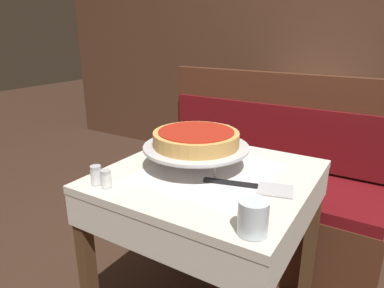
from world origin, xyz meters
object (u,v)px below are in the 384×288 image
object	(u,v)px
napkin_holder	(217,134)
salt_shaker	(96,175)
pizza_server	(253,186)
deep_dish_pizza	(196,138)
dining_table_front	(209,196)
condiment_caddy	(296,95)
booth_bench	(257,199)
pizza_pan_stand	(196,148)
pepper_shaker	(106,179)
dining_table_rear	(302,116)
water_glass_near	(253,217)

from	to	relation	value
napkin_holder	salt_shaker	bearing A→B (deg)	-103.23
pizza_server	salt_shaker	bearing A→B (deg)	-151.55
deep_dish_pizza	salt_shaker	distance (m)	0.39
dining_table_front	napkin_holder	distance (m)	0.39
deep_dish_pizza	condiment_caddy	size ratio (longest dim) A/B	1.85
dining_table_front	booth_bench	size ratio (longest dim) A/B	0.56
pizza_server	pizza_pan_stand	bearing A→B (deg)	167.91
dining_table_front	pizza_pan_stand	bearing A→B (deg)	168.04
pizza_server	salt_shaker	size ratio (longest dim) A/B	4.68
booth_bench	pizza_pan_stand	world-z (taller)	booth_bench
pizza_server	pepper_shaker	xyz separation A→B (m)	(-0.43, -0.26, 0.03)
salt_shaker	napkin_holder	xyz separation A→B (m)	(0.15, 0.63, 0.01)
dining_table_front	dining_table_rear	size ratio (longest dim) A/B	0.99
water_glass_near	napkin_holder	world-z (taller)	water_glass_near
pizza_server	water_glass_near	distance (m)	0.28
deep_dish_pizza	condiment_caddy	world-z (taller)	condiment_caddy
water_glass_near	salt_shaker	size ratio (longest dim) A/B	1.40
booth_bench	dining_table_front	bearing A→B (deg)	-85.19
salt_shaker	condiment_caddy	size ratio (longest dim) A/B	0.38
pizza_server	salt_shaker	world-z (taller)	salt_shaker
booth_bench	deep_dish_pizza	xyz separation A→B (m)	(-0.00, -0.72, 0.58)
deep_dish_pizza	pepper_shaker	size ratio (longest dim) A/B	5.34
pizza_pan_stand	salt_shaker	distance (m)	0.39
dining_table_rear	booth_bench	size ratio (longest dim) A/B	0.56
dining_table_rear	napkin_holder	xyz separation A→B (m)	(-0.09, -1.24, 0.16)
pizza_pan_stand	deep_dish_pizza	xyz separation A→B (m)	(0.00, -0.00, 0.04)
booth_bench	water_glass_near	bearing A→B (deg)	-70.83
dining_table_rear	condiment_caddy	bearing A→B (deg)	-150.88
deep_dish_pizza	condiment_caddy	distance (m)	1.53
pizza_pan_stand	pepper_shaker	distance (m)	0.36
dining_table_front	pizza_server	world-z (taller)	pizza_server
water_glass_near	pizza_pan_stand	bearing A→B (deg)	139.00
deep_dish_pizza	condiment_caddy	xyz separation A→B (m)	(-0.03, 1.53, -0.07)
pizza_pan_stand	napkin_holder	size ratio (longest dim) A/B	4.10
salt_shaker	water_glass_near	bearing A→B (deg)	-0.20
pizza_pan_stand	pizza_server	bearing A→B (deg)	-12.09
pepper_shaker	napkin_holder	world-z (taller)	napkin_holder
dining_table_rear	pizza_server	distance (m)	1.63
salt_shaker	napkin_holder	world-z (taller)	napkin_holder
water_glass_near	condiment_caddy	bearing A→B (deg)	102.06
pizza_pan_stand	dining_table_front	bearing A→B (deg)	-11.96
pizza_pan_stand	deep_dish_pizza	world-z (taller)	deep_dish_pizza
water_glass_near	condiment_caddy	xyz separation A→B (m)	(-0.39, 1.84, -0.00)
dining_table_front	deep_dish_pizza	distance (m)	0.23
napkin_holder	pepper_shaker	bearing A→B (deg)	-99.08
water_glass_near	pepper_shaker	distance (m)	0.53
booth_bench	salt_shaker	size ratio (longest dim) A/B	20.58
deep_dish_pizza	pizza_server	size ratio (longest dim) A/B	1.05
water_glass_near	napkin_holder	distance (m)	0.77
dining_table_rear	condiment_caddy	world-z (taller)	condiment_caddy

